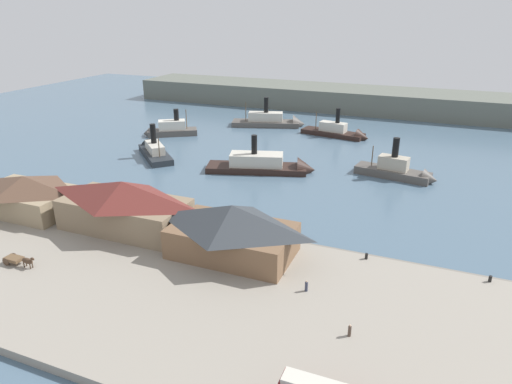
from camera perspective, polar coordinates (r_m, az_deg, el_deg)
ground_plane at (r=81.30m, az=-1.32°, el=-4.43°), size 320.00×320.00×0.00m
quay_promenade at (r=64.12m, az=-9.31°, el=-11.99°), size 110.00×36.00×1.20m
seawall_edge at (r=78.14m, az=-2.37°, el=-5.18°), size 110.00×0.80×1.00m
ferry_shed_customs_shed at (r=93.47m, az=-26.77°, el=-0.17°), size 17.76×10.93×6.84m
ferry_shed_central_terminal at (r=79.64m, az=-16.14°, el=-1.55°), size 21.83×10.36×8.51m
ferry_shed_east_terminal at (r=68.66m, az=-2.97°, el=-4.72°), size 18.58×11.35×8.09m
horse_cart at (r=75.52m, az=-27.52°, el=-7.51°), size 5.53×1.68×1.87m
pedestrian_walking_east at (r=62.01m, az=6.31°, el=-11.62°), size 0.40×0.40×1.61m
pedestrian_standing_center at (r=55.45m, az=11.62°, el=-16.62°), size 0.39×0.39×1.56m
mooring_post_east at (r=71.33m, az=27.22°, el=-9.63°), size 0.44×0.44×0.90m
mooring_post_center_west at (r=70.91m, az=13.64°, el=-7.80°), size 0.44×0.44×0.90m
ferry_approaching_east at (r=141.44m, az=10.55°, el=7.31°), size 21.47×8.79×10.38m
ferry_near_quay at (r=109.14m, az=17.60°, el=2.48°), size 18.86×7.68×10.59m
ferry_departing_north at (r=108.56m, az=1.72°, el=3.34°), size 26.46×13.53×11.11m
ferry_mid_harbor at (r=152.49m, az=2.32°, el=8.80°), size 24.68×13.14×11.59m
ferry_moored_west at (r=124.21m, az=-12.70°, el=5.14°), size 17.41×17.07×10.42m
ferry_approaching_west at (r=143.29m, az=-10.98°, el=7.65°), size 16.18×12.70×9.37m
far_headland at (r=182.01m, az=12.80°, el=11.22°), size 180.00×24.00×8.00m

